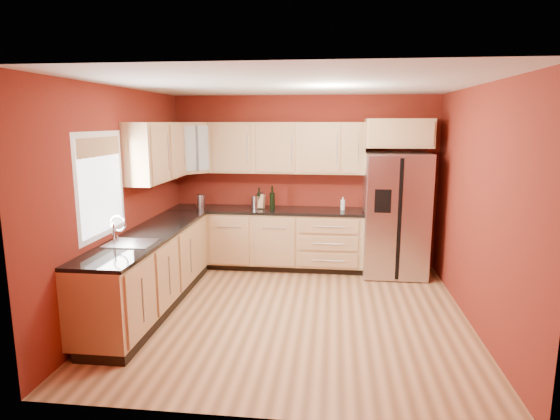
# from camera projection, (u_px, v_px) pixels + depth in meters

# --- Properties ---
(floor) EXTENTS (4.00, 4.00, 0.00)m
(floor) POSITION_uv_depth(u_px,v_px,m) (292.00, 313.00, 5.48)
(floor) COLOR brown
(floor) RESTS_ON ground
(ceiling) EXTENTS (4.00, 4.00, 0.00)m
(ceiling) POSITION_uv_depth(u_px,v_px,m) (293.00, 84.00, 5.00)
(ceiling) COLOR silver
(ceiling) RESTS_ON wall_back
(wall_back) EXTENTS (4.00, 0.04, 2.60)m
(wall_back) POSITION_uv_depth(u_px,v_px,m) (304.00, 182.00, 7.19)
(wall_back) COLOR maroon
(wall_back) RESTS_ON floor
(wall_front) EXTENTS (4.00, 0.04, 2.60)m
(wall_front) POSITION_uv_depth(u_px,v_px,m) (266.00, 253.00, 3.29)
(wall_front) COLOR maroon
(wall_front) RESTS_ON floor
(wall_left) EXTENTS (0.04, 4.00, 2.60)m
(wall_left) POSITION_uv_depth(u_px,v_px,m) (122.00, 201.00, 5.47)
(wall_left) COLOR maroon
(wall_left) RESTS_ON floor
(wall_right) EXTENTS (0.04, 4.00, 2.60)m
(wall_right) POSITION_uv_depth(u_px,v_px,m) (478.00, 208.00, 5.01)
(wall_right) COLOR maroon
(wall_right) RESTS_ON floor
(base_cabinets_back) EXTENTS (2.90, 0.60, 0.88)m
(base_cabinets_back) POSITION_uv_depth(u_px,v_px,m) (266.00, 240.00, 7.12)
(base_cabinets_back) COLOR tan
(base_cabinets_back) RESTS_ON floor
(base_cabinets_left) EXTENTS (0.60, 2.80, 0.88)m
(base_cabinets_left) POSITION_uv_depth(u_px,v_px,m) (150.00, 272.00, 5.59)
(base_cabinets_left) COLOR tan
(base_cabinets_left) RESTS_ON floor
(countertop_back) EXTENTS (2.90, 0.62, 0.04)m
(countertop_back) POSITION_uv_depth(u_px,v_px,m) (266.00, 210.00, 7.02)
(countertop_back) COLOR black
(countertop_back) RESTS_ON base_cabinets_back
(countertop_left) EXTENTS (0.62, 2.80, 0.04)m
(countertop_left) POSITION_uv_depth(u_px,v_px,m) (149.00, 234.00, 5.50)
(countertop_left) COLOR black
(countertop_left) RESTS_ON base_cabinets_left
(upper_cabinets_back) EXTENTS (2.30, 0.33, 0.75)m
(upper_cabinets_back) POSITION_uv_depth(u_px,v_px,m) (287.00, 148.00, 6.96)
(upper_cabinets_back) COLOR tan
(upper_cabinets_back) RESTS_ON wall_back
(upper_cabinets_left) EXTENTS (0.33, 1.35, 0.75)m
(upper_cabinets_left) POSITION_uv_depth(u_px,v_px,m) (157.00, 152.00, 6.06)
(upper_cabinets_left) COLOR tan
(upper_cabinets_left) RESTS_ON wall_left
(corner_upper_cabinet) EXTENTS (0.67, 0.67, 0.75)m
(corner_upper_cabinet) POSITION_uv_depth(u_px,v_px,m) (191.00, 148.00, 6.96)
(corner_upper_cabinet) COLOR tan
(corner_upper_cabinet) RESTS_ON wall_back
(over_fridge_cabinet) EXTENTS (0.92, 0.60, 0.40)m
(over_fridge_cabinet) POSITION_uv_depth(u_px,v_px,m) (398.00, 133.00, 6.61)
(over_fridge_cabinet) COLOR tan
(over_fridge_cabinet) RESTS_ON wall_back
(refrigerator) EXTENTS (0.90, 0.75, 1.78)m
(refrigerator) POSITION_uv_depth(u_px,v_px,m) (395.00, 214.00, 6.75)
(refrigerator) COLOR #AFAFB4
(refrigerator) RESTS_ON floor
(window) EXTENTS (0.03, 0.90, 1.00)m
(window) POSITION_uv_depth(u_px,v_px,m) (101.00, 185.00, 4.93)
(window) COLOR white
(window) RESTS_ON wall_left
(sink_faucet) EXTENTS (0.50, 0.42, 0.30)m
(sink_faucet) POSITION_uv_depth(u_px,v_px,m) (130.00, 230.00, 4.99)
(sink_faucet) COLOR silver
(sink_faucet) RESTS_ON countertop_left
(canister_left) EXTENTS (0.14, 0.14, 0.20)m
(canister_left) POSITION_uv_depth(u_px,v_px,m) (201.00, 201.00, 7.09)
(canister_left) COLOR #AFAFB4
(canister_left) RESTS_ON countertop_back
(canister_right) EXTENTS (0.15, 0.15, 0.19)m
(canister_right) POSITION_uv_depth(u_px,v_px,m) (255.00, 202.00, 7.05)
(canister_right) COLOR #AFAFB4
(canister_right) RESTS_ON countertop_back
(wine_bottle_a) EXTENTS (0.09, 0.09, 0.31)m
(wine_bottle_a) POSITION_uv_depth(u_px,v_px,m) (259.00, 198.00, 7.05)
(wine_bottle_a) COLOR black
(wine_bottle_a) RESTS_ON countertop_back
(wine_bottle_b) EXTENTS (0.10, 0.10, 0.35)m
(wine_bottle_b) POSITION_uv_depth(u_px,v_px,m) (272.00, 198.00, 6.93)
(wine_bottle_b) COLOR black
(wine_bottle_b) RESTS_ON countertop_back
(knife_block) EXTENTS (0.12, 0.11, 0.21)m
(knife_block) POSITION_uv_depth(u_px,v_px,m) (261.00, 201.00, 7.06)
(knife_block) COLOR tan
(knife_block) RESTS_ON countertop_back
(soap_dispenser) EXTENTS (0.08, 0.08, 0.19)m
(soap_dispenser) POSITION_uv_depth(u_px,v_px,m) (343.00, 204.00, 6.92)
(soap_dispenser) COLOR white
(soap_dispenser) RESTS_ON countertop_back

